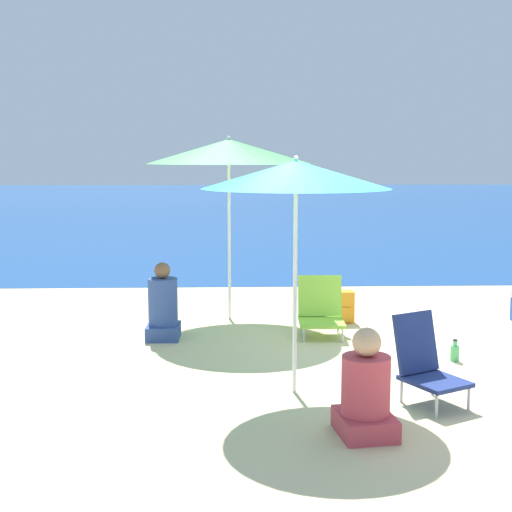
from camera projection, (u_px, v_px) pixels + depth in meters
ground_plane at (385, 375)px, 6.71m from camera, size 60.00×60.00×0.00m
sea_water at (265, 203)px, 31.02m from camera, size 60.00×40.00×0.01m
beach_umbrella_green at (229, 152)px, 8.73m from camera, size 2.03×2.03×2.29m
beach_umbrella_teal at (296, 175)px, 5.95m from camera, size 1.60×1.60×2.05m
beach_chair_lime at (321, 310)px, 8.16m from camera, size 0.53×0.62×0.67m
beach_chair_navy at (425, 362)px, 5.92m from camera, size 0.63×0.69×0.73m
person_seated_near at (366, 393)px, 5.22m from camera, size 0.45×0.51×0.81m
person_seated_far at (163, 308)px, 7.98m from camera, size 0.37×0.44×0.87m
backpack_orange at (341, 307)px, 8.80m from camera, size 0.30×0.23×0.39m
water_bottle at (455, 353)px, 7.14m from camera, size 0.09×0.09×0.22m
seagull at (325, 292)px, 10.01m from camera, size 0.27×0.11×0.23m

